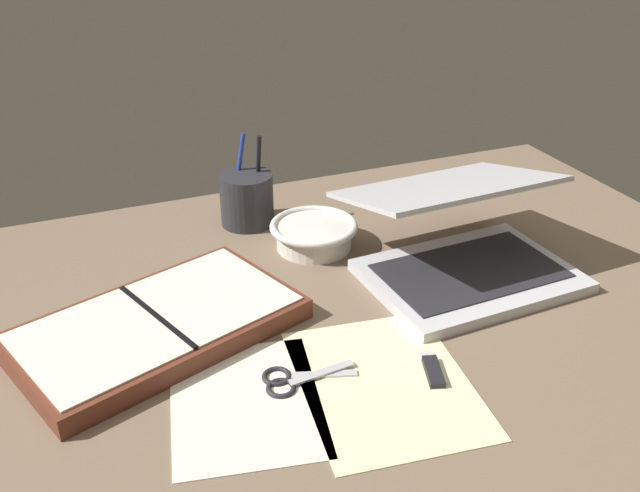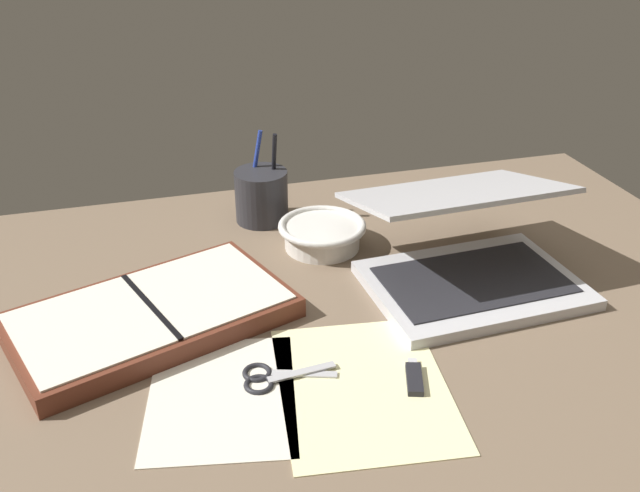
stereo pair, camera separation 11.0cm
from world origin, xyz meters
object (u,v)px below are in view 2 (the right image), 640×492
object	(u,v)px
pen_cup	(262,195)
planner	(151,315)
laptop	(466,252)
scissors	(268,377)
bowl	(322,233)

from	to	relation	value
pen_cup	planner	world-z (taller)	pen_cup
laptop	scissors	xyz separation A→B (cm)	(-35.33, -15.89, -4.89)
laptop	planner	world-z (taller)	laptop
laptop	bowl	bearing A→B (deg)	134.75
bowl	planner	bearing A→B (deg)	-151.74
planner	scissors	size ratio (longest dim) A/B	3.53
bowl	pen_cup	distance (cm)	15.78
laptop	planner	distance (cm)	49.07
bowl	scissors	world-z (taller)	bowl
planner	pen_cup	bearing A→B (deg)	33.43
bowl	planner	size ratio (longest dim) A/B	0.35
bowl	scissors	size ratio (longest dim) A/B	1.23
planner	laptop	bearing A→B (deg)	-20.60
pen_cup	planner	distance (cm)	37.40
bowl	pen_cup	world-z (taller)	pen_cup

